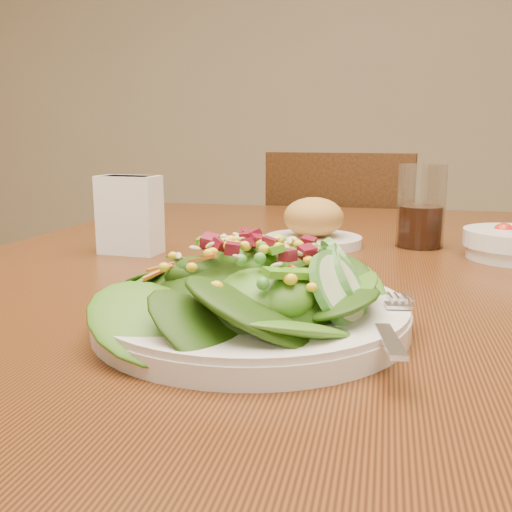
{
  "coord_description": "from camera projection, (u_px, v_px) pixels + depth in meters",
  "views": [
    {
      "loc": [
        0.14,
        -0.72,
        0.92
      ],
      "look_at": [
        0.03,
        -0.21,
        0.81
      ],
      "focal_mm": 40.0,
      "sensor_mm": 36.0,
      "label": 1
    }
  ],
  "objects": [
    {
      "name": "dining_table",
      "position": [
        270.0,
        341.0,
        0.77
      ],
      "size": [
        0.9,
        1.4,
        0.75
      ],
      "color": "#5D2F11",
      "rests_on": "ground_plane"
    },
    {
      "name": "chair_far",
      "position": [
        345.0,
        298.0,
        1.64
      ],
      "size": [
        0.47,
        0.47,
        0.88
      ],
      "rotation": [
        0.0,
        0.0,
        2.97
      ],
      "color": "#492612",
      "rests_on": "ground_plane"
    },
    {
      "name": "salad_plate",
      "position": [
        262.0,
        294.0,
        0.51
      ],
      "size": [
        0.29,
        0.28,
        0.08
      ],
      "rotation": [
        0.0,
        0.0,
        0.26
      ],
      "color": "silver",
      "rests_on": "dining_table"
    },
    {
      "name": "bread_plate",
      "position": [
        313.0,
        226.0,
        0.9
      ],
      "size": [
        0.15,
        0.15,
        0.08
      ],
      "color": "silver",
      "rests_on": "dining_table"
    },
    {
      "name": "drinking_glass",
      "position": [
        421.0,
        212.0,
        0.89
      ],
      "size": [
        0.07,
        0.07,
        0.13
      ],
      "color": "silver",
      "rests_on": "dining_table"
    },
    {
      "name": "napkin_holder",
      "position": [
        130.0,
        213.0,
        0.84
      ],
      "size": [
        0.09,
        0.06,
        0.11
      ],
      "rotation": [
        0.0,
        0.0,
        -0.08
      ],
      "color": "white",
      "rests_on": "dining_table"
    }
  ]
}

